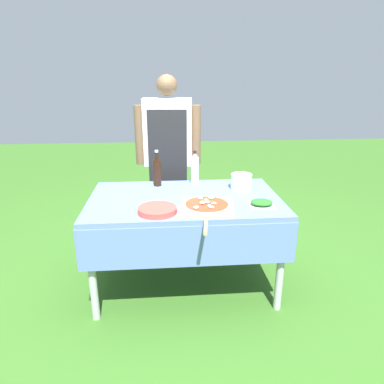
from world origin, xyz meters
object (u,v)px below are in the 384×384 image
Objects in this scene: pizza_on_peel at (207,206)px; plate_stack at (157,210)px; herb_container at (262,203)px; prep_table at (185,209)px; oil_bottle at (157,172)px; mixing_tub at (241,182)px; person_cook at (168,149)px; water_bottle at (195,168)px.

pizza_on_peel reaches higher than plate_stack.
plate_stack is (-0.70, -0.06, -0.00)m from herb_container.
oil_bottle is (-0.20, 0.30, 0.20)m from prep_table.
person_cook is at bearing 133.48° from mixing_tub.
pizza_on_peel is at bearing 7.90° from plate_stack.
person_cook reaches higher than pizza_on_peel.
oil_bottle is 0.30m from water_bottle.
person_cook is 9.68× the size of mixing_tub.
pizza_on_peel is 0.33m from plate_stack.
plate_stack is at bearing -89.42° from oil_bottle.
herb_container is at bearing -35.74° from oil_bottle.
person_cook is 1.14m from herb_container.
person_cook reaches higher than plate_stack.
oil_bottle reaches higher than pizza_on_peel.
water_bottle is (0.21, -0.40, -0.08)m from person_cook.
oil_bottle is 0.66m from mixing_tub.
plate_stack is at bearing -175.32° from herb_container.
prep_table is 0.35m from plate_stack.
water_bottle reaches higher than pizza_on_peel.
prep_table is 8.56× the size of mixing_tub.
prep_table is at bearing 129.00° from pizza_on_peel.
person_cook is 1.00m from pizza_on_peel.
oil_bottle is at bearing 130.59° from pizza_on_peel.
person_cook reaches higher than mixing_tub.
water_bottle is at bearing 63.90° from plate_stack.
herb_container is at bearing 10.02° from pizza_on_peel.
oil_bottle is at bearing 144.26° from herb_container.
mixing_tub is (-0.06, 0.37, 0.04)m from herb_container.
pizza_on_peel is 0.49m from mixing_tub.
water_bottle is 0.39m from mixing_tub.
pizza_on_peel is 0.62m from oil_bottle.
prep_table is 5.16× the size of water_bottle.
prep_table is 0.80m from person_cook.
plate_stack is (-0.19, -0.27, 0.11)m from prep_table.
person_cook is at bearing 117.29° from water_bottle.
pizza_on_peel is at bearing -87.12° from water_bottle.
person_cook is 6.14× the size of plate_stack.
pizza_on_peel reaches higher than prep_table.
prep_table is at bearing -160.51° from mixing_tub.
water_bottle is at bearing 72.86° from prep_table.
prep_table is at bearing -107.14° from water_bottle.
water_bottle is at bearing 152.32° from mixing_tub.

